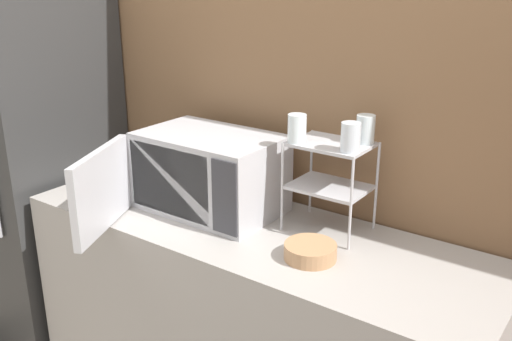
# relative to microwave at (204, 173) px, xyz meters

# --- Properties ---
(wall_back) EXTENTS (8.00, 0.06, 2.60)m
(wall_back) POSITION_rel_microwave_xyz_m (0.25, 0.33, 0.22)
(wall_back) COLOR brown
(wall_back) RESTS_ON ground_plane
(counter) EXTENTS (1.95, 0.64, 0.92)m
(counter) POSITION_rel_microwave_xyz_m (0.25, -0.03, -0.62)
(counter) COLOR #9E9993
(counter) RESTS_ON ground_plane
(microwave) EXTENTS (0.60, 0.78, 0.32)m
(microwave) POSITION_rel_microwave_xyz_m (0.00, 0.00, 0.00)
(microwave) COLOR #ADADB2
(microwave) RESTS_ON counter
(dish_rack) EXTENTS (0.30, 0.22, 0.35)m
(dish_rack) POSITION_rel_microwave_xyz_m (0.51, 0.13, 0.09)
(dish_rack) COLOR #B2B2B7
(dish_rack) RESTS_ON counter
(glass_front_left) EXTENTS (0.07, 0.07, 0.10)m
(glass_front_left) POSITION_rel_microwave_xyz_m (0.40, 0.06, 0.24)
(glass_front_left) COLOR silver
(glass_front_left) RESTS_ON dish_rack
(glass_back_right) EXTENTS (0.07, 0.07, 0.10)m
(glass_back_right) POSITION_rel_microwave_xyz_m (0.61, 0.20, 0.24)
(glass_back_right) COLOR silver
(glass_back_right) RESTS_ON dish_rack
(glass_front_right) EXTENTS (0.07, 0.07, 0.10)m
(glass_front_right) POSITION_rel_microwave_xyz_m (0.61, 0.07, 0.24)
(glass_front_right) COLOR silver
(glass_front_right) RESTS_ON dish_rack
(bowl) EXTENTS (0.18, 0.18, 0.06)m
(bowl) POSITION_rel_microwave_xyz_m (0.57, -0.11, -0.14)
(bowl) COLOR #AD7F56
(bowl) RESTS_ON counter
(refrigerator) EXTENTS (0.67, 0.71, 1.86)m
(refrigerator) POSITION_rel_microwave_xyz_m (-1.11, -0.05, -0.15)
(refrigerator) COLOR #2D2D2D
(refrigerator) RESTS_ON ground_plane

